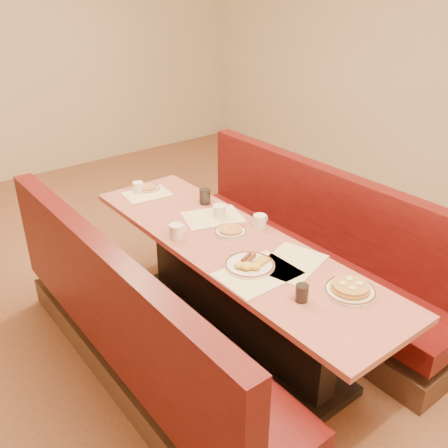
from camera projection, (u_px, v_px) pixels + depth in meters
ground at (232, 334)px, 3.56m from camera, size 8.00×8.00×0.00m
room_envelope at (235, 52)px, 2.69m from camera, size 6.04×8.04×2.82m
diner_table at (232, 291)px, 3.39m from camera, size 0.70×2.50×0.75m
booth_left at (138, 336)px, 3.00m from camera, size 0.55×2.50×1.05m
booth_right at (307, 259)px, 3.80m from camera, size 0.55×2.50×1.05m
placemat_near_left at (258, 274)px, 2.89m from camera, size 0.45×0.34×0.00m
placemat_near_right at (291, 263)px, 3.00m from camera, size 0.48×0.42×0.00m
placemat_far_left at (147, 194)px, 3.92m from camera, size 0.37×0.30×0.00m
placemat_far_right at (213, 217)px, 3.55m from camera, size 0.48×0.41×0.00m
pancake_plate at (350, 289)px, 2.72m from camera, size 0.29×0.29×0.06m
eggs_plate at (249, 265)px, 2.95m from camera, size 0.30×0.30×0.06m
extra_plate_mid at (230, 231)px, 3.34m from camera, size 0.23×0.23×0.05m
extra_plate_far at (148, 188)px, 4.00m from camera, size 0.19×0.19×0.04m
coffee_mug_a at (260, 221)px, 3.40m from camera, size 0.13×0.09×0.09m
coffee_mug_b at (177, 231)px, 3.26m from camera, size 0.13×0.09×0.10m
coffee_mug_c at (220, 211)px, 3.53m from camera, size 0.13×0.09×0.10m
coffee_mug_d at (138, 187)px, 3.94m from camera, size 0.11×0.08×0.09m
soda_tumbler_near at (302, 293)px, 2.64m from camera, size 0.07×0.07×0.10m
soda_tumbler_mid at (205, 197)px, 3.74m from camera, size 0.08×0.08×0.12m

